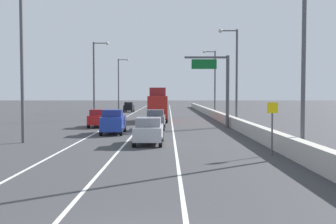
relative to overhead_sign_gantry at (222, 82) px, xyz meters
name	(u,v)px	position (x,y,z in m)	size (l,w,h in m)	color
ground_plane	(164,113)	(-6.48, 31.46, -4.73)	(320.00, 320.00, 0.00)	#38383A
lane_stripe_left	(130,116)	(-11.98, 22.46, -4.73)	(0.16, 130.00, 0.00)	silver
lane_stripe_center	(151,116)	(-8.48, 22.46, -4.73)	(0.16, 130.00, 0.00)	silver
lane_stripe_right	(173,116)	(-4.98, 22.46, -4.73)	(0.16, 130.00, 0.00)	silver
jersey_barrier_right	(225,118)	(1.34, 7.46, -4.18)	(0.60, 120.00, 1.10)	#B2ADA3
overhead_sign_gantry	(222,82)	(0.00, 0.00, 0.00)	(4.68, 0.36, 7.50)	#47474C
speed_advisory_sign	(274,124)	(0.44, -18.53, -2.96)	(0.60, 0.11, 3.00)	#4C4C51
lamp_post_right_near	(301,48)	(1.83, -18.78, 1.31)	(2.14, 0.44, 10.56)	#4C4C51
lamp_post_right_second	(236,71)	(1.74, 1.82, 1.31)	(2.14, 0.44, 10.56)	#4C4C51
lamp_post_right_third	(215,79)	(1.87, 22.42, 1.31)	(2.14, 0.44, 10.56)	#4C4C51
lamp_post_left_near	(27,58)	(-15.60, -12.78, 1.31)	(2.14, 0.44, 10.56)	#4C4C51
lamp_post_left_mid	(98,75)	(-15.19, 11.94, 1.31)	(2.14, 0.44, 10.56)	#4C4C51
lamp_post_left_far	(122,82)	(-15.02, 36.65, 1.31)	(2.14, 0.44, 10.56)	#4C4C51
car_blue_0	(115,122)	(-10.27, -6.49, -3.66)	(2.01, 4.33, 2.15)	#1E389E
car_green_1	(165,104)	(-6.72, 59.89, -3.80)	(1.83, 4.22, 1.86)	#196033
car_gray_2	(158,119)	(-6.69, -1.93, -3.75)	(1.89, 4.70, 1.95)	slate
car_silver_3	(151,131)	(-6.80, -13.64, -3.79)	(1.99, 4.24, 1.87)	#B7B7BC
car_red_4	(101,118)	(-12.80, 0.85, -3.78)	(1.83, 4.48, 1.89)	red
car_black_5	(131,107)	(-13.22, 36.46, -3.75)	(1.89, 4.11, 1.97)	black
box_truck	(159,106)	(-6.81, 9.54, -2.73)	(2.62, 7.65, 4.36)	#A51E19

